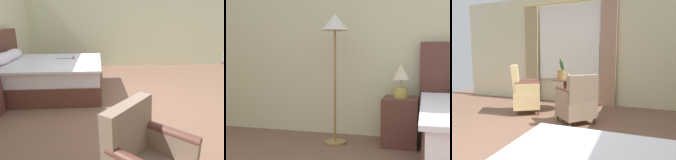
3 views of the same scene
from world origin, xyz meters
TOP-DOWN VIEW (x-y plane):
  - ground_plane at (0.00, 0.00)m, footprint 8.28×8.28m
  - wall_far_side at (3.45, 0.00)m, footprint 0.12×6.47m
  - bed at (1.04, 2.08)m, footprint 1.88×2.09m

SIDE VIEW (x-z plane):
  - ground_plane at x=0.00m, z-range 0.00..0.00m
  - bed at x=1.04m, z-range -0.27..1.01m
  - wall_far_side at x=3.45m, z-range 0.00..2.75m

